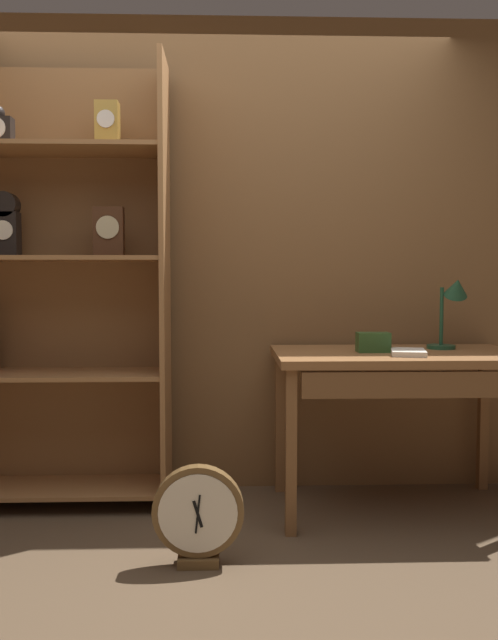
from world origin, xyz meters
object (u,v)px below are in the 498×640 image
workbench (399,371)px  desk_lamp (452,303)px  open_repair_manual (408,352)px  round_clock_large (198,515)px  toolbox_small (373,342)px  bookshelf (55,288)px

workbench → desk_lamp: bearing=22.5°
desk_lamp → open_repair_manual: 0.43m
workbench → desk_lamp: (0.31, 0.13, 0.33)m
open_repair_manual → round_clock_large: open_repair_manual is taller
workbench → toolbox_small: size_ratio=7.65×
workbench → toolbox_small: bearing=170.3°
toolbox_small → open_repair_manual: (0.14, -0.13, -0.04)m
desk_lamp → toolbox_small: desk_lamp is taller
open_repair_manual → workbench: bearing=111.0°
bookshelf → round_clock_large: size_ratio=5.49×
workbench → open_repair_manual: bearing=-81.0°
workbench → desk_lamp: 0.47m
bookshelf → desk_lamp: bookshelf is taller
desk_lamp → toolbox_small: bearing=-166.4°
toolbox_small → round_clock_large: toolbox_small is taller
bookshelf → toolbox_small: 1.65m
desk_lamp → open_repair_manual: bearing=-141.5°
toolbox_small → round_clock_large: (-0.85, -0.61, -0.65)m
bookshelf → open_repair_manual: 1.82m
desk_lamp → toolbox_small: (-0.43, -0.10, -0.19)m
bookshelf → workbench: 1.81m
bookshelf → round_clock_large: bearing=-45.7°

